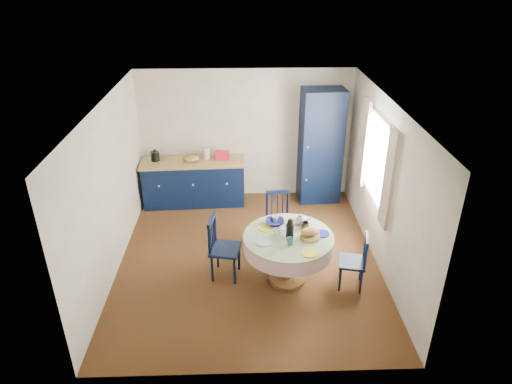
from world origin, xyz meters
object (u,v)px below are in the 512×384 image
at_px(kitchen_counter, 194,181).
at_px(mug_c, 305,225).
at_px(chair_far, 279,220).
at_px(mug_d, 275,219).
at_px(mug_a, 277,232).
at_px(chair_right, 355,261).
at_px(dining_table, 289,243).
at_px(cobalt_bowl, 275,222).
at_px(mug_b, 290,241).
at_px(pantry_cabinet, 321,147).
at_px(chair_left, 222,247).

height_order(kitchen_counter, mug_c, kitchen_counter).
bearing_deg(kitchen_counter, chair_far, -47.88).
bearing_deg(kitchen_counter, mug_d, -58.60).
bearing_deg(mug_a, chair_right, -9.29).
distance_m(mug_a, mug_d, 0.37).
xyz_separation_m(dining_table, chair_right, (0.93, -0.16, -0.22)).
relative_size(mug_a, cobalt_bowl, 0.44).
bearing_deg(chair_far, mug_b, -95.11).
bearing_deg(cobalt_bowl, chair_far, 79.78).
bearing_deg(chair_far, cobalt_bowl, -107.86).
relative_size(kitchen_counter, mug_c, 16.06).
height_order(chair_right, mug_c, mug_c).
distance_m(kitchen_counter, mug_b, 3.12).
relative_size(pantry_cabinet, cobalt_bowl, 8.13).
relative_size(chair_right, mug_c, 6.94).
xyz_separation_m(chair_far, mug_b, (0.05, -1.16, 0.35)).
bearing_deg(chair_right, chair_far, -125.24).
bearing_deg(mug_b, cobalt_bowl, 107.12).
bearing_deg(chair_right, pantry_cabinet, -165.20).
xyz_separation_m(mug_d, cobalt_bowl, (-0.01, -0.07, -0.01)).
distance_m(kitchen_counter, cobalt_bowl, 2.58).
bearing_deg(cobalt_bowl, chair_left, -168.23).
height_order(kitchen_counter, mug_b, kitchen_counter).
distance_m(mug_d, cobalt_bowl, 0.07).
distance_m(chair_left, cobalt_bowl, 0.85).
xyz_separation_m(chair_left, mug_d, (0.78, 0.23, 0.33)).
bearing_deg(kitchen_counter, mug_a, -62.78).
distance_m(mug_c, mug_d, 0.46).
height_order(mug_a, cobalt_bowl, mug_a).
distance_m(kitchen_counter, pantry_cabinet, 2.49).
height_order(pantry_cabinet, dining_table, pantry_cabinet).
bearing_deg(chair_left, mug_b, -100.65).
relative_size(mug_a, mug_c, 0.97).
bearing_deg(chair_far, dining_table, -93.85).
relative_size(kitchen_counter, pantry_cabinet, 0.90).
distance_m(pantry_cabinet, chair_left, 3.06).
bearing_deg(dining_table, cobalt_bowl, 118.82).
xyz_separation_m(chair_left, mug_a, (0.78, -0.14, 0.33)).
bearing_deg(chair_far, mug_c, -75.36).
relative_size(chair_left, cobalt_bowl, 3.61).
bearing_deg(chair_left, kitchen_counter, 26.02).
height_order(pantry_cabinet, mug_b, pantry_cabinet).
xyz_separation_m(kitchen_counter, cobalt_bowl, (1.39, -2.15, 0.35)).
bearing_deg(dining_table, mug_a, 172.17).
xyz_separation_m(dining_table, chair_left, (-0.95, 0.16, -0.16)).
relative_size(kitchen_counter, chair_left, 2.03).
distance_m(mug_b, cobalt_bowl, 0.56).
bearing_deg(dining_table, chair_left, 170.48).
bearing_deg(pantry_cabinet, mug_c, -107.47).
xyz_separation_m(chair_left, mug_b, (0.94, -0.37, 0.33)).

